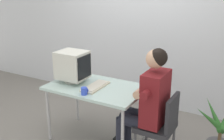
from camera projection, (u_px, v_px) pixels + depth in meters
name	position (u px, v px, depth m)	size (l,w,h in m)	color
ground_plane	(97.00, 139.00, 3.72)	(12.00, 12.00, 0.00)	gray
wall_back	(161.00, 14.00, 4.27)	(8.00, 0.10, 3.00)	silver
desk	(96.00, 91.00, 3.51)	(1.19, 0.74, 0.74)	#B7B7BC
crt_monitor	(73.00, 65.00, 3.58)	(0.38, 0.32, 0.40)	silver
keyboard	(95.00, 86.00, 3.44)	(0.18, 0.44, 0.03)	beige
office_chair	(161.00, 124.00, 3.15)	(0.40, 0.40, 0.82)	#4C4C51
person_seated	(148.00, 100.00, 3.14)	(0.67, 0.59, 1.33)	maroon
potted_plant	(220.00, 138.00, 3.20)	(0.66, 0.65, 0.71)	#4C4C51
desk_mug	(84.00, 91.00, 3.23)	(0.07, 0.08, 0.09)	blue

